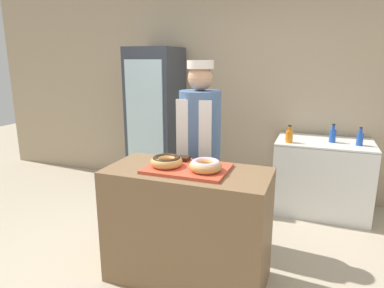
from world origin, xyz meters
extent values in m
plane|color=#B7A88E|center=(0.00, 0.00, 0.00)|extent=(14.00, 14.00, 0.00)
cube|color=tan|center=(0.00, 2.13, 1.35)|extent=(8.00, 0.06, 2.70)
cube|color=brown|center=(0.00, 0.00, 0.46)|extent=(1.25, 0.60, 0.92)
cube|color=#D84C33|center=(0.00, 0.00, 0.94)|extent=(0.62, 0.43, 0.02)
torus|color=tan|center=(-0.16, -0.04, 0.99)|extent=(0.24, 0.24, 0.07)
torus|color=#331E0F|center=(-0.16, -0.04, 1.00)|extent=(0.22, 0.22, 0.04)
torus|color=tan|center=(0.16, -0.04, 0.99)|extent=(0.24, 0.24, 0.07)
torus|color=#EFADC6|center=(0.16, -0.04, 1.00)|extent=(0.22, 0.22, 0.04)
cube|color=black|center=(-0.09, 0.15, 0.96)|extent=(0.09, 0.09, 0.03)
cube|color=black|center=(0.09, 0.15, 0.96)|extent=(0.09, 0.09, 0.03)
cylinder|color=#4C4C51|center=(-0.11, 0.63, 0.42)|extent=(0.28, 0.28, 0.84)
cylinder|color=#4C6B99|center=(-0.11, 0.63, 1.15)|extent=(0.38, 0.38, 0.63)
cube|color=white|center=(-0.11, 0.45, 0.74)|extent=(0.33, 0.02, 1.32)
sphere|color=tan|center=(-0.11, 0.63, 1.58)|extent=(0.23, 0.23, 0.23)
cylinder|color=white|center=(-0.11, 0.63, 1.70)|extent=(0.24, 0.24, 0.07)
cube|color=#333842|center=(-1.11, 1.73, 0.95)|extent=(0.61, 0.63, 1.89)
cube|color=silver|center=(-1.11, 1.41, 0.98)|extent=(0.50, 0.02, 1.51)
cube|color=white|center=(1.00, 1.73, 0.42)|extent=(1.05, 0.68, 0.84)
cube|color=gray|center=(1.00, 1.73, 0.82)|extent=(1.05, 0.68, 0.01)
cylinder|color=#1E4CB2|center=(1.07, 1.70, 0.91)|extent=(0.07, 0.07, 0.14)
cylinder|color=#1E4CB2|center=(1.07, 1.70, 1.01)|extent=(0.03, 0.03, 0.05)
cylinder|color=black|center=(1.07, 1.70, 1.05)|extent=(0.03, 0.03, 0.01)
cylinder|color=#1E4CB2|center=(1.34, 1.65, 0.91)|extent=(0.07, 0.07, 0.13)
cylinder|color=#1E4CB2|center=(1.34, 1.65, 1.00)|extent=(0.03, 0.03, 0.05)
cylinder|color=black|center=(1.34, 1.65, 1.04)|extent=(0.03, 0.03, 0.01)
cylinder|color=orange|center=(0.62, 1.53, 0.91)|extent=(0.08, 0.08, 0.13)
cylinder|color=orange|center=(0.62, 1.53, 1.00)|extent=(0.04, 0.04, 0.05)
cylinder|color=black|center=(0.62, 1.53, 1.03)|extent=(0.04, 0.04, 0.01)
camera|label=1|loc=(0.89, -2.31, 1.74)|focal=32.00mm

